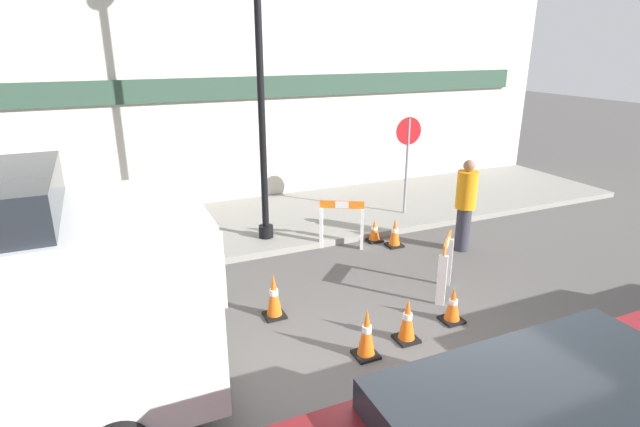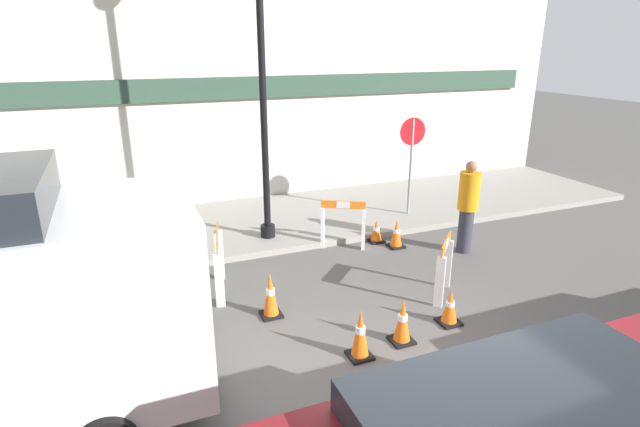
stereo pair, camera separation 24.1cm
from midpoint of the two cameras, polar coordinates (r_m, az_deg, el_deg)
The scene contains 15 objects.
ground_plane at distance 6.04m, azimuth 12.66°, elevation -20.44°, with size 60.00×60.00×0.00m, color #565451.
sidewalk_slab at distance 10.98m, azimuth -5.81°, elevation -0.99°, with size 18.00×3.39×0.13m.
storefront_facade at distance 12.08m, azimuth -8.74°, elevation 13.82°, with size 18.00×0.22×5.50m.
streetlamp_post at distance 9.32m, azimuth -6.08°, elevation 21.58°, with size 0.44×0.44×6.52m.
stop_sign at distance 11.11m, azimuth 11.04°, elevation 7.09°, with size 0.60×0.06×2.16m.
barricade_0 at distance 7.99m, azimuth -10.63°, elevation -5.19°, with size 0.33×1.01×1.02m.
barricade_1 at distance 8.01m, azimuth 14.85°, elevation -5.86°, with size 0.63×0.63×0.97m.
barricade_2 at distance 9.56m, azimuth 3.36°, elevation -1.08°, with size 0.80×0.53×0.96m.
traffic_cone_0 at distance 10.04m, azimuth 7.14°, elevation -2.04°, with size 0.30×0.30×0.46m.
traffic_cone_1 at distance 9.82m, azimuth 9.43°, elevation -2.31°, with size 0.30×0.30×0.57m.
traffic_cone_2 at distance 7.32m, azimuth -4.72°, elevation -9.32°, with size 0.30×0.30×0.69m.
traffic_cone_3 at distance 6.45m, azimuth 5.72°, elevation -13.56°, with size 0.30×0.30×0.69m.
traffic_cone_4 at distance 7.41m, azimuth 15.55°, elevation -10.29°, with size 0.30×0.30×0.53m.
traffic_cone_5 at distance 6.83m, azimuth 10.43°, elevation -12.05°, with size 0.30×0.30×0.64m.
person_worker at distance 9.69m, azimuth 17.22°, elevation 1.00°, with size 0.39×0.39×1.77m.
Camera 2 is at (-2.76, -3.78, 3.79)m, focal length 28.00 mm.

